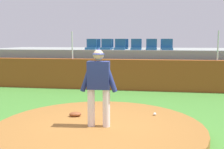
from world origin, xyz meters
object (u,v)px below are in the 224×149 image
(stadium_chair_6, at_px, (95,46))
(stadium_chair_8, at_px, (123,46))
(fielding_glove, at_px, (75,114))
(stadium_chair_2, at_px, (120,46))
(stadium_chair_9, at_px, (137,46))
(stadium_chair_10, at_px, (152,46))
(pitcher, at_px, (99,82))
(stadium_chair_4, at_px, (151,46))
(stadium_chair_0, at_px, (91,46))
(stadium_chair_3, at_px, (136,46))
(baseball, at_px, (155,114))
(stadium_chair_5, at_px, (167,46))
(stadium_chair_11, at_px, (166,46))
(stadium_chair_1, at_px, (106,46))
(stadium_chair_7, at_px, (108,46))

(stadium_chair_6, height_order, stadium_chair_8, same)
(fielding_glove, height_order, stadium_chair_2, stadium_chair_2)
(stadium_chair_8, distance_m, stadium_chair_9, 0.66)
(stadium_chair_6, relative_size, stadium_chair_10, 1.00)
(pitcher, bearing_deg, stadium_chair_4, 78.55)
(stadium_chair_0, bearing_deg, pitcher, 104.60)
(stadium_chair_3, distance_m, stadium_chair_8, 1.14)
(baseball, distance_m, stadium_chair_4, 5.86)
(stadium_chair_10, bearing_deg, stadium_chair_5, 128.30)
(stadium_chair_8, bearing_deg, stadium_chair_11, 179.64)
(stadium_chair_0, height_order, stadium_chair_1, same)
(stadium_chair_2, distance_m, stadium_chair_7, 1.12)
(fielding_glove, bearing_deg, stadium_chair_2, 70.61)
(stadium_chair_2, distance_m, stadium_chair_9, 1.15)
(stadium_chair_5, relative_size, stadium_chair_7, 1.00)
(pitcher, height_order, stadium_chair_9, stadium_chair_9)
(stadium_chair_1, xyz_separation_m, stadium_chair_8, (0.70, 0.89, 0.00))
(stadium_chair_4, distance_m, stadium_chair_6, 2.96)
(stadium_chair_4, bearing_deg, stadium_chair_9, -51.82)
(pitcher, relative_size, baseball, 23.13)
(stadium_chair_1, bearing_deg, stadium_chair_9, -146.98)
(stadium_chair_7, distance_m, stadium_chair_9, 1.41)
(stadium_chair_1, relative_size, stadium_chair_3, 1.00)
(stadium_chair_5, relative_size, stadium_chair_9, 1.00)
(baseball, relative_size, stadium_chair_8, 0.15)
(pitcher, distance_m, stadium_chair_10, 7.72)
(fielding_glove, xyz_separation_m, stadium_chair_6, (-1.02, 6.97, 1.55))
(stadium_chair_0, bearing_deg, stadium_chair_5, -179.82)
(stadium_chair_7, xyz_separation_m, stadium_chair_10, (2.14, 0.04, 0.00))
(pitcher, xyz_separation_m, stadium_chair_5, (1.76, 6.74, 0.61))
(stadium_chair_7, height_order, stadium_chair_11, same)
(stadium_chair_9, bearing_deg, stadium_chair_4, 128.18)
(stadium_chair_2, bearing_deg, stadium_chair_6, -34.06)
(stadium_chair_1, bearing_deg, stadium_chair_4, 178.70)
(baseball, distance_m, stadium_chair_1, 6.32)
(fielding_glove, bearing_deg, stadium_chair_7, 76.76)
(stadium_chair_5, bearing_deg, pitcher, 75.39)
(stadium_chair_3, height_order, stadium_chair_8, same)
(stadium_chair_6, bearing_deg, stadium_chair_1, 128.55)
(fielding_glove, distance_m, stadium_chair_1, 6.27)
(pitcher, relative_size, fielding_glove, 5.71)
(fielding_glove, distance_m, stadium_chair_2, 6.25)
(stadium_chair_1, bearing_deg, pitcher, 98.77)
(pitcher, xyz_separation_m, stadium_chair_10, (1.05, 7.63, 0.61))
(stadium_chair_4, height_order, stadium_chair_8, same)
(stadium_chair_5, xyz_separation_m, stadium_chair_10, (-0.70, 0.89, 0.00))
(stadium_chair_8, xyz_separation_m, stadium_chair_9, (0.66, -0.01, 0.00))
(stadium_chair_2, bearing_deg, baseball, 105.89)
(pitcher, bearing_deg, fielding_glove, 135.53)
(stadium_chair_11, bearing_deg, stadium_chair_10, -1.32)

